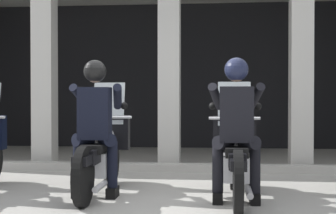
{
  "coord_description": "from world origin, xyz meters",
  "views": [
    {
      "loc": [
        0.61,
        -5.63,
        1.15
      ],
      "look_at": [
        0.0,
        0.46,
        1.04
      ],
      "focal_mm": 54.08,
      "sensor_mm": 36.0,
      "label": 1
    }
  ],
  "objects_px": {
    "police_officer_center_left": "(95,116)",
    "police_officer_center_right": "(236,117)",
    "motorcycle_center_left": "(101,151)",
    "motorcycle_center_right": "(235,154)"
  },
  "relations": [
    {
      "from": "police_officer_center_left",
      "to": "motorcycle_center_right",
      "type": "relative_size",
      "value": 0.78
    },
    {
      "from": "police_officer_center_left",
      "to": "police_officer_center_right",
      "type": "bearing_deg",
      "value": -18.49
    },
    {
      "from": "police_officer_center_left",
      "to": "police_officer_center_right",
      "type": "height_order",
      "value": "same"
    },
    {
      "from": "police_officer_center_right",
      "to": "police_officer_center_left",
      "type": "bearing_deg",
      "value": 171.73
    },
    {
      "from": "motorcycle_center_left",
      "to": "police_officer_center_left",
      "type": "relative_size",
      "value": 1.29
    },
    {
      "from": "motorcycle_center_right",
      "to": "police_officer_center_right",
      "type": "distance_m",
      "value": 0.52
    },
    {
      "from": "police_officer_center_left",
      "to": "motorcycle_center_right",
      "type": "bearing_deg",
      "value": -8.41
    },
    {
      "from": "police_officer_center_left",
      "to": "police_officer_center_right",
      "type": "relative_size",
      "value": 1.0
    },
    {
      "from": "motorcycle_center_left",
      "to": "police_officer_center_right",
      "type": "bearing_deg",
      "value": -28.22
    },
    {
      "from": "motorcycle_center_left",
      "to": "motorcycle_center_right",
      "type": "bearing_deg",
      "value": -18.49
    }
  ]
}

